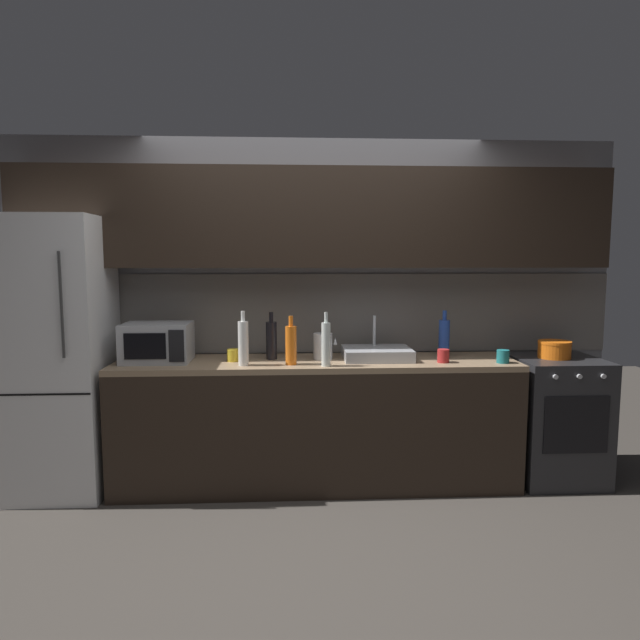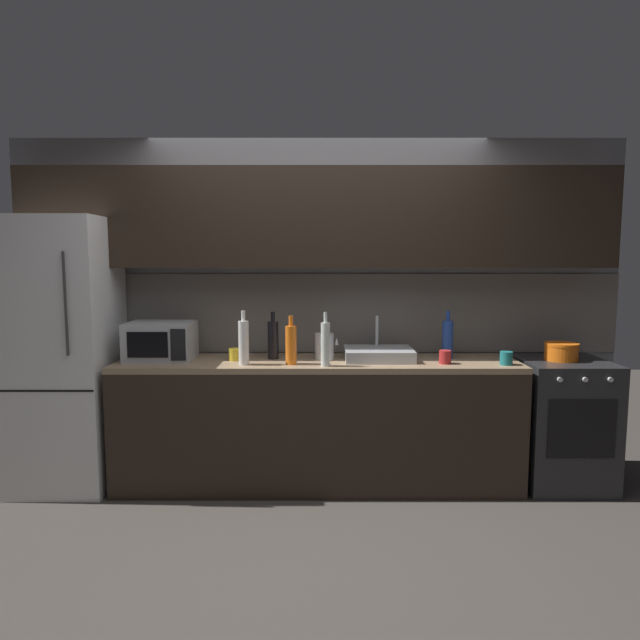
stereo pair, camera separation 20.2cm
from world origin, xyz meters
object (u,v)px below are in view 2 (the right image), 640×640
(wine_bottle_orange, at_px, (290,344))
(mug_teal, at_px, (505,358))
(oven_range, at_px, (561,422))
(wine_bottle_white, at_px, (243,342))
(wine_bottle_dark, at_px, (272,339))
(refrigerator, at_px, (63,353))
(cooking_pot, at_px, (560,351))
(mug_red, at_px, (444,357))
(wine_bottle_blue, at_px, (446,339))
(kettle, at_px, (323,346))
(wine_bottle_clear, at_px, (324,344))
(mug_yellow, at_px, (234,354))
(microwave, at_px, (160,341))

(wine_bottle_orange, height_order, mug_teal, wine_bottle_orange)
(oven_range, relative_size, wine_bottle_white, 2.45)
(oven_range, distance_m, wine_bottle_dark, 2.15)
(refrigerator, xyz_separation_m, wine_bottle_dark, (1.47, 0.07, 0.09))
(cooking_pot, bearing_deg, mug_red, -171.60)
(wine_bottle_orange, height_order, wine_bottle_blue, wine_bottle_blue)
(wine_bottle_white, bearing_deg, kettle, 19.84)
(mug_red, bearing_deg, oven_range, 8.05)
(refrigerator, xyz_separation_m, wine_bottle_white, (1.29, -0.16, 0.11))
(wine_bottle_clear, bearing_deg, wine_bottle_dark, 143.10)
(mug_red, distance_m, cooking_pot, 0.86)
(wine_bottle_white, bearing_deg, cooking_pot, 4.03)
(wine_bottle_dark, relative_size, mug_yellow, 3.95)
(mug_teal, bearing_deg, wine_bottle_orange, 179.09)
(refrigerator, xyz_separation_m, wine_bottle_clear, (1.84, -0.21, 0.10))
(wine_bottle_blue, height_order, wine_bottle_dark, wine_bottle_blue)
(wine_bottle_dark, bearing_deg, wine_bottle_white, -128.96)
(mug_red, bearing_deg, cooking_pot, 8.40)
(wine_bottle_white, xyz_separation_m, wine_bottle_orange, (0.32, 0.01, -0.02))
(wine_bottle_dark, distance_m, mug_red, 1.21)
(microwave, height_order, mug_yellow, microwave)
(wine_bottle_orange, bearing_deg, wine_bottle_dark, 123.61)
(wine_bottle_white, relative_size, mug_red, 4.00)
(oven_range, bearing_deg, wine_bottle_dark, 178.12)
(wine_bottle_dark, bearing_deg, refrigerator, -177.41)
(refrigerator, height_order, mug_red, refrigerator)
(oven_range, xyz_separation_m, wine_bottle_clear, (-1.70, -0.21, 0.60))
(oven_range, height_order, mug_yellow, mug_yellow)
(wine_bottle_clear, bearing_deg, cooking_pot, 7.25)
(mug_red, bearing_deg, wine_bottle_orange, -179.07)
(refrigerator, bearing_deg, mug_teal, -3.09)
(kettle, bearing_deg, mug_teal, -9.56)
(wine_bottle_dark, distance_m, mug_yellow, 0.29)
(wine_bottle_blue, distance_m, mug_red, 0.24)
(oven_range, distance_m, mug_red, 1.01)
(refrigerator, height_order, cooking_pot, refrigerator)
(wine_bottle_dark, relative_size, mug_red, 3.68)
(oven_range, xyz_separation_m, mug_yellow, (-2.33, 0.00, 0.49))
(oven_range, distance_m, cooking_pot, 0.51)
(wine_bottle_white, relative_size, wine_bottle_blue, 1.07)
(mug_red, xyz_separation_m, mug_teal, (0.41, -0.04, -0.00))
(refrigerator, height_order, wine_bottle_orange, refrigerator)
(mug_red, bearing_deg, mug_yellow, 175.11)
(wine_bottle_orange, distance_m, wine_bottle_blue, 1.14)
(oven_range, height_order, wine_bottle_dark, wine_bottle_dark)
(wine_bottle_blue, distance_m, wine_bottle_dark, 1.25)
(wine_bottle_blue, bearing_deg, cooking_pot, -6.11)
(oven_range, bearing_deg, mug_yellow, 179.98)
(refrigerator, bearing_deg, wine_bottle_orange, -5.05)
(wine_bottle_orange, distance_m, mug_yellow, 0.44)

